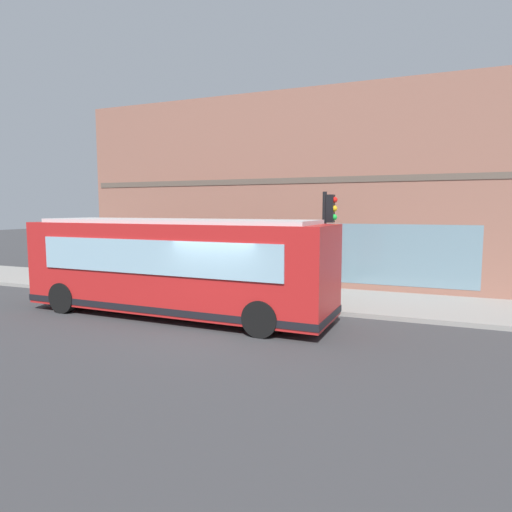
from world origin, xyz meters
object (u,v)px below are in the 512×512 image
object	(u,v)px
fire_hydrant	(243,284)
newspaper_vending_box	(176,276)
city_bus_nearside	(175,267)
traffic_light_near_corner	(328,227)
pedestrian_by_light_pole	(336,274)
pedestrian_walking_along_curb	(305,264)
pedestrian_near_building_entrance	(119,262)

from	to	relation	value
fire_hydrant	newspaper_vending_box	world-z (taller)	newspaper_vending_box
city_bus_nearside	fire_hydrant	size ratio (longest dim) A/B	13.65
traffic_light_near_corner	pedestrian_by_light_pole	size ratio (longest dim) A/B	2.47
fire_hydrant	pedestrian_by_light_pole	bearing A→B (deg)	-81.00
fire_hydrant	newspaper_vending_box	xyz separation A→B (m)	(0.27, 3.20, 0.09)
fire_hydrant	pedestrian_walking_along_curb	world-z (taller)	pedestrian_walking_along_curb
city_bus_nearside	pedestrian_by_light_pole	bearing A→B (deg)	-46.08
pedestrian_by_light_pole	traffic_light_near_corner	bearing A→B (deg)	-177.82
traffic_light_near_corner	newspaper_vending_box	distance (m)	7.23
pedestrian_near_building_entrance	city_bus_nearside	bearing A→B (deg)	-124.29
pedestrian_walking_along_curb	newspaper_vending_box	xyz separation A→B (m)	(-1.46, 5.17, -0.56)
fire_hydrant	pedestrian_by_light_pole	world-z (taller)	pedestrian_by_light_pole
traffic_light_near_corner	pedestrian_by_light_pole	distance (m)	2.46
pedestrian_near_building_entrance	newspaper_vending_box	size ratio (longest dim) A/B	1.86
pedestrian_by_light_pole	newspaper_vending_box	xyz separation A→B (m)	(-0.28, 6.68, -0.42)
city_bus_nearside	fire_hydrant	distance (m)	3.79
fire_hydrant	pedestrian_near_building_entrance	size ratio (longest dim) A/B	0.44
traffic_light_near_corner	pedestrian_near_building_entrance	size ratio (longest dim) A/B	2.27
fire_hydrant	pedestrian_by_light_pole	xyz separation A→B (m)	(0.55, -3.48, 0.51)
pedestrian_by_light_pole	pedestrian_walking_along_curb	distance (m)	1.92
city_bus_nearside	newspaper_vending_box	xyz separation A→B (m)	(3.82, 2.42, -0.95)
fire_hydrant	traffic_light_near_corner	bearing A→B (deg)	-107.94
traffic_light_near_corner	fire_hydrant	bearing A→B (deg)	72.06
traffic_light_near_corner	newspaper_vending_box	xyz separation A→B (m)	(1.42, 6.74, -2.19)
city_bus_nearside	newspaper_vending_box	world-z (taller)	city_bus_nearside
city_bus_nearside	newspaper_vending_box	size ratio (longest dim) A/B	11.22
pedestrian_near_building_entrance	pedestrian_walking_along_curb	distance (m)	7.89
pedestrian_walking_along_curb	newspaper_vending_box	bearing A→B (deg)	105.75
fire_hydrant	pedestrian_near_building_entrance	bearing A→B (deg)	92.22
traffic_light_near_corner	pedestrian_near_building_entrance	xyz separation A→B (m)	(0.93, 9.22, -1.69)
fire_hydrant	pedestrian_near_building_entrance	xyz separation A→B (m)	(-0.22, 5.67, 0.60)
pedestrian_by_light_pole	city_bus_nearside	bearing A→B (deg)	133.92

